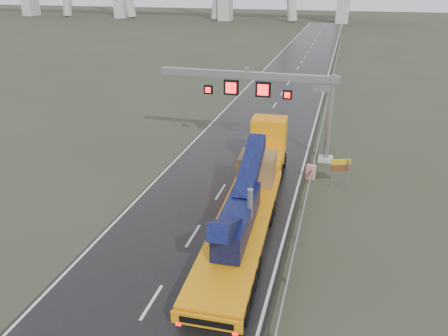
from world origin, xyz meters
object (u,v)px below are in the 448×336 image
(heavy_haul_truck, at_px, (254,182))
(exit_sign_pair, at_px, (341,168))
(striped_barrier, at_px, (311,172))
(sign_gantry, at_px, (272,91))

(heavy_haul_truck, xyz_separation_m, exit_sign_pair, (5.42, 4.29, -0.20))
(exit_sign_pair, relative_size, striped_barrier, 2.11)
(striped_barrier, bearing_deg, exit_sign_pair, -19.73)
(heavy_haul_truck, height_order, exit_sign_pair, heavy_haul_truck)
(striped_barrier, bearing_deg, heavy_haul_truck, -110.97)
(heavy_haul_truck, bearing_deg, sign_gantry, 91.11)
(exit_sign_pair, height_order, striped_barrier, exit_sign_pair)
(exit_sign_pair, bearing_deg, striped_barrier, 129.31)
(sign_gantry, relative_size, striped_barrier, 13.19)
(exit_sign_pair, bearing_deg, sign_gantry, 118.21)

